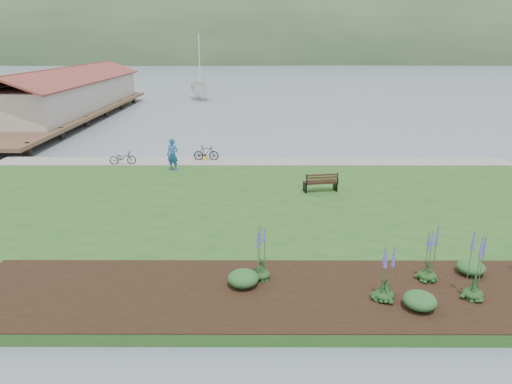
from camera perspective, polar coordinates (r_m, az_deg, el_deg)
ground at (r=23.98m, az=-0.51°, el=-1.22°), size 600.00×600.00×0.00m
lawn at (r=22.03m, az=-0.56°, el=-2.48°), size 34.00×20.00×0.40m
shoreline_path at (r=30.46m, az=-0.37°, el=3.88°), size 34.00×2.20×0.03m
garden_bed at (r=15.14m, az=10.77°, el=-12.23°), size 24.00×4.40×0.04m
far_hillside at (r=193.76m, az=6.22°, el=15.91°), size 580.00×80.00×38.00m
pier_pavilion at (r=54.32m, az=-22.23°, el=11.35°), size 8.00×36.00×5.40m
park_bench at (r=24.40m, az=8.12°, el=1.25°), size 1.83×0.99×1.08m
person at (r=28.51m, az=-10.41°, el=4.94°), size 0.98×0.80×2.33m
bicycle_a at (r=30.85m, az=-16.33°, el=4.13°), size 0.79×1.74×0.88m
bicycle_b at (r=30.82m, az=-6.25°, el=4.87°), size 0.50×1.66×1.00m
sailboat at (r=67.43m, az=-6.90°, el=11.41°), size 13.64×13.78×28.89m
pannier at (r=30.85m, az=-6.25°, el=4.18°), size 0.19×0.27×0.27m
echium_0 at (r=14.69m, az=15.89°, el=-10.34°), size 0.62×0.62×1.94m
echium_1 at (r=16.22m, az=20.86°, el=-7.65°), size 0.62×0.62×2.16m
echium_2 at (r=15.64m, az=25.84°, el=-8.93°), size 0.62×0.62×2.38m
echium_4 at (r=15.22m, az=0.63°, el=-7.85°), size 0.62×0.62×2.29m
shrub_0 at (r=15.11m, az=-1.61°, el=-10.74°), size 1.02×1.02×0.51m
shrub_1 at (r=14.80m, az=19.80°, el=-12.64°), size 0.99×0.99×0.50m
shrub_2 at (r=17.45m, az=25.29°, el=-8.51°), size 0.95×0.95×0.47m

